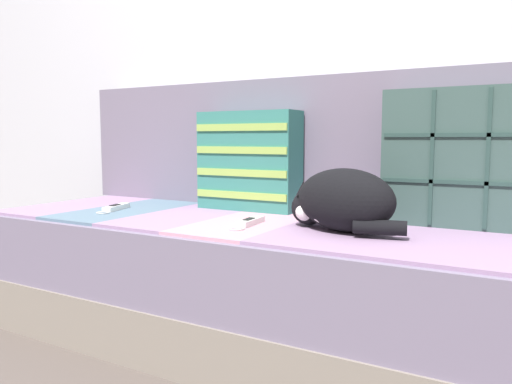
{
  "coord_description": "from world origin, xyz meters",
  "views": [
    {
      "loc": [
        0.83,
        -1.32,
        0.7
      ],
      "look_at": [
        0.03,
        0.08,
        0.53
      ],
      "focal_mm": 35.0,
      "sensor_mm": 36.0,
      "label": 1
    }
  ],
  "objects_px": {
    "throw_pillow_striped": "(249,161)",
    "game_remote_near": "(115,208)",
    "couch": "(260,281)",
    "sleeping_cat": "(340,201)",
    "throw_pillow_quilted": "(462,158)",
    "game_remote_far": "(249,222)"
  },
  "relations": [
    {
      "from": "throw_pillow_striped",
      "to": "game_remote_near",
      "type": "relative_size",
      "value": 1.97
    },
    {
      "from": "game_remote_near",
      "to": "throw_pillow_striped",
      "type": "bearing_deg",
      "value": 31.78
    },
    {
      "from": "game_remote_near",
      "to": "throw_pillow_quilted",
      "type": "bearing_deg",
      "value": 12.74
    },
    {
      "from": "game_remote_near",
      "to": "sleeping_cat",
      "type": "bearing_deg",
      "value": 0.8
    },
    {
      "from": "sleeping_cat",
      "to": "game_remote_far",
      "type": "bearing_deg",
      "value": -170.93
    },
    {
      "from": "sleeping_cat",
      "to": "game_remote_far",
      "type": "xyz_separation_m",
      "value": [
        -0.29,
        -0.05,
        -0.08
      ]
    },
    {
      "from": "throw_pillow_quilted",
      "to": "game_remote_far",
      "type": "xyz_separation_m",
      "value": [
        -0.58,
        -0.3,
        -0.2
      ]
    },
    {
      "from": "throw_pillow_striped",
      "to": "sleeping_cat",
      "type": "relative_size",
      "value": 1.04
    },
    {
      "from": "throw_pillow_quilted",
      "to": "game_remote_far",
      "type": "bearing_deg",
      "value": -152.43
    },
    {
      "from": "couch",
      "to": "throw_pillow_quilted",
      "type": "xyz_separation_m",
      "value": [
        0.62,
        0.18,
        0.43
      ]
    },
    {
      "from": "throw_pillow_quilted",
      "to": "throw_pillow_striped",
      "type": "distance_m",
      "value": 0.76
    },
    {
      "from": "game_remote_far",
      "to": "game_remote_near",
      "type": "bearing_deg",
      "value": 176.95
    },
    {
      "from": "throw_pillow_quilted",
      "to": "sleeping_cat",
      "type": "relative_size",
      "value": 1.23
    },
    {
      "from": "throw_pillow_quilted",
      "to": "game_remote_far",
      "type": "relative_size",
      "value": 2.39
    },
    {
      "from": "couch",
      "to": "game_remote_far",
      "type": "distance_m",
      "value": 0.26
    },
    {
      "from": "throw_pillow_striped",
      "to": "game_remote_near",
      "type": "xyz_separation_m",
      "value": [
        -0.44,
        -0.27,
        -0.18
      ]
    },
    {
      "from": "couch",
      "to": "game_remote_near",
      "type": "distance_m",
      "value": 0.63
    },
    {
      "from": "game_remote_far",
      "to": "throw_pillow_striped",
      "type": "bearing_deg",
      "value": 120.75
    },
    {
      "from": "throw_pillow_quilted",
      "to": "throw_pillow_striped",
      "type": "height_order",
      "value": "throw_pillow_quilted"
    },
    {
      "from": "couch",
      "to": "throw_pillow_striped",
      "type": "bearing_deg",
      "value": 129.99
    },
    {
      "from": "couch",
      "to": "throw_pillow_quilted",
      "type": "bearing_deg",
      "value": 15.96
    },
    {
      "from": "couch",
      "to": "sleeping_cat",
      "type": "xyz_separation_m",
      "value": [
        0.32,
        -0.08,
        0.31
      ]
    }
  ]
}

